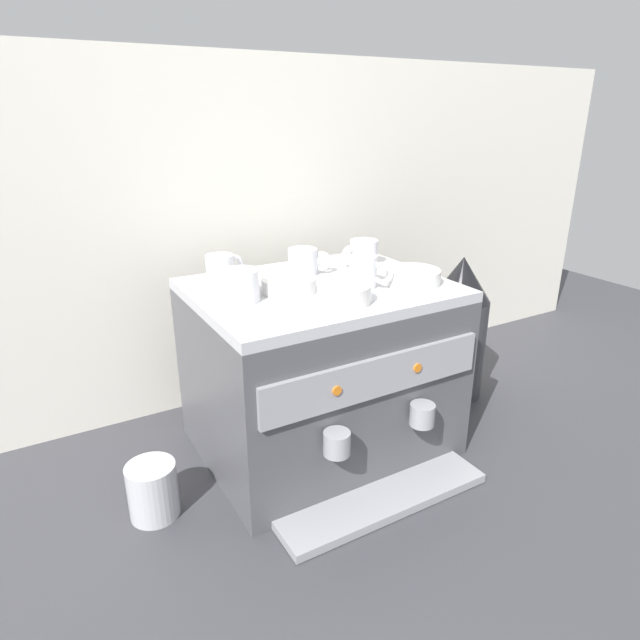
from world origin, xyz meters
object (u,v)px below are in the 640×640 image
(milk_pitcher, at_px, (153,490))
(espresso_machine, at_px, (321,369))
(ceramic_cup_3, at_px, (241,285))
(ceramic_bowl_2, at_px, (344,294))
(ceramic_bowl_0, at_px, (289,285))
(ceramic_cup_1, at_px, (304,262))
(ceramic_cup_4, at_px, (363,253))
(ceramic_cup_2, at_px, (221,268))
(ceramic_bowl_1, at_px, (413,277))
(ceramic_cup_0, at_px, (365,272))
(coffee_grinder, at_px, (457,328))

(milk_pitcher, bearing_deg, espresso_machine, 7.07)
(ceramic_cup_3, relative_size, ceramic_bowl_2, 0.89)
(ceramic_bowl_0, bearing_deg, ceramic_cup_1, 47.25)
(ceramic_cup_3, bearing_deg, ceramic_cup_4, 15.90)
(ceramic_bowl_0, bearing_deg, espresso_machine, 2.25)
(ceramic_cup_2, height_order, ceramic_bowl_0, ceramic_cup_2)
(ceramic_bowl_0, bearing_deg, ceramic_cup_3, -178.30)
(ceramic_cup_3, bearing_deg, ceramic_cup_2, 84.50)
(espresso_machine, distance_m, ceramic_bowl_1, 0.32)
(ceramic_cup_1, height_order, ceramic_bowl_1, ceramic_cup_1)
(ceramic_cup_0, xyz_separation_m, ceramic_cup_1, (-0.07, 0.16, -0.00))
(ceramic_cup_3, xyz_separation_m, ceramic_bowl_0, (0.12, 0.00, -0.02))
(espresso_machine, bearing_deg, ceramic_bowl_0, -177.75)
(ceramic_cup_0, distance_m, ceramic_cup_4, 0.20)
(ceramic_bowl_2, distance_m, milk_pitcher, 0.58)
(ceramic_cup_1, xyz_separation_m, ceramic_bowl_2, (-0.03, -0.23, -0.01))
(ceramic_cup_4, bearing_deg, milk_pitcher, -165.88)
(ceramic_cup_0, relative_size, ceramic_bowl_1, 0.69)
(ceramic_cup_1, xyz_separation_m, milk_pitcher, (-0.46, -0.16, -0.40))
(ceramic_cup_1, bearing_deg, ceramic_bowl_0, -132.75)
(ceramic_cup_1, bearing_deg, ceramic_bowl_1, -47.41)
(ceramic_cup_3, bearing_deg, ceramic_bowl_2, -34.38)
(espresso_machine, xyz_separation_m, ceramic_cup_2, (-0.19, 0.15, 0.25))
(ceramic_cup_0, relative_size, coffee_grinder, 0.20)
(ceramic_cup_1, distance_m, milk_pitcher, 0.63)
(ceramic_cup_4, bearing_deg, ceramic_bowl_2, -131.43)
(ceramic_bowl_0, xyz_separation_m, coffee_grinder, (0.57, 0.04, -0.23))
(ceramic_bowl_2, bearing_deg, ceramic_bowl_1, 8.94)
(ceramic_cup_0, relative_size, milk_pitcher, 0.72)
(ceramic_bowl_1, height_order, ceramic_bowl_2, ceramic_bowl_2)
(ceramic_bowl_1, bearing_deg, ceramic_cup_3, 167.10)
(ceramic_bowl_2, bearing_deg, ceramic_cup_2, 120.14)
(ceramic_cup_4, height_order, ceramic_bowl_1, ceramic_cup_4)
(ceramic_cup_0, relative_size, ceramic_cup_1, 0.85)
(espresso_machine, distance_m, ceramic_cup_0, 0.27)
(ceramic_cup_1, height_order, ceramic_bowl_2, ceramic_cup_1)
(coffee_grinder, bearing_deg, ceramic_cup_4, 167.42)
(ceramic_cup_3, xyz_separation_m, coffee_grinder, (0.69, 0.04, -0.25))
(espresso_machine, bearing_deg, ceramic_cup_0, -36.82)
(ceramic_bowl_2, bearing_deg, ceramic_cup_0, 34.87)
(coffee_grinder, bearing_deg, ceramic_bowl_2, -161.76)
(ceramic_cup_0, height_order, ceramic_cup_3, ceramic_cup_0)
(ceramic_bowl_0, height_order, milk_pitcher, ceramic_bowl_0)
(ceramic_cup_2, relative_size, milk_pitcher, 0.82)
(ceramic_cup_1, bearing_deg, espresso_machine, -96.16)
(ceramic_cup_2, distance_m, ceramic_bowl_0, 0.19)
(ceramic_cup_4, bearing_deg, ceramic_cup_2, 172.23)
(espresso_machine, height_order, ceramic_cup_2, ceramic_cup_2)
(ceramic_bowl_0, relative_size, ceramic_bowl_1, 0.97)
(ceramic_bowl_2, height_order, milk_pitcher, ceramic_bowl_2)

